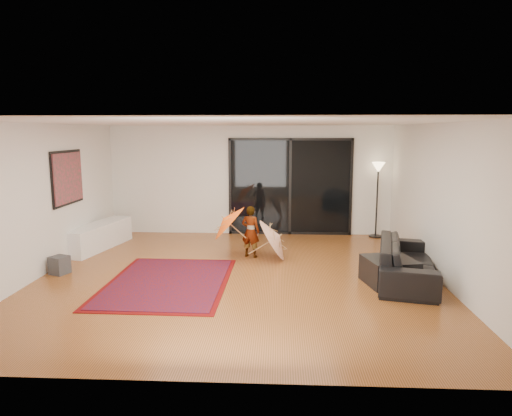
# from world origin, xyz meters

# --- Properties ---
(floor) EXTENTS (7.00, 7.00, 0.00)m
(floor) POSITION_xyz_m (0.00, 0.00, 0.00)
(floor) COLOR #A1582C
(floor) RESTS_ON ground
(ceiling) EXTENTS (7.00, 7.00, 0.00)m
(ceiling) POSITION_xyz_m (0.00, 0.00, 2.70)
(ceiling) COLOR white
(ceiling) RESTS_ON wall_back
(wall_back) EXTENTS (7.00, 0.00, 7.00)m
(wall_back) POSITION_xyz_m (0.00, 3.50, 1.35)
(wall_back) COLOR silver
(wall_back) RESTS_ON floor
(wall_front) EXTENTS (7.00, 0.00, 7.00)m
(wall_front) POSITION_xyz_m (0.00, -3.50, 1.35)
(wall_front) COLOR silver
(wall_front) RESTS_ON floor
(wall_left) EXTENTS (0.00, 7.00, 7.00)m
(wall_left) POSITION_xyz_m (-3.50, 0.00, 1.35)
(wall_left) COLOR silver
(wall_left) RESTS_ON floor
(wall_right) EXTENTS (0.00, 7.00, 7.00)m
(wall_right) POSITION_xyz_m (3.50, 0.00, 1.35)
(wall_right) COLOR silver
(wall_right) RESTS_ON floor
(sliding_door) EXTENTS (3.06, 0.07, 2.40)m
(sliding_door) POSITION_xyz_m (1.00, 3.47, 1.20)
(sliding_door) COLOR black
(sliding_door) RESTS_ON wall_back
(painting) EXTENTS (0.04, 1.28, 1.08)m
(painting) POSITION_xyz_m (-3.46, 1.00, 1.65)
(painting) COLOR black
(painting) RESTS_ON wall_left
(media_console) EXTENTS (0.89, 2.05, 0.55)m
(media_console) POSITION_xyz_m (-3.25, 1.83, 0.28)
(media_console) COLOR white
(media_console) RESTS_ON floor
(speaker) EXTENTS (0.37, 0.37, 0.32)m
(speaker) POSITION_xyz_m (-3.25, -0.01, 0.16)
(speaker) COLOR #424244
(speaker) RESTS_ON floor
(persian_rug) EXTENTS (2.07, 2.86, 0.02)m
(persian_rug) POSITION_xyz_m (-1.17, -0.40, 0.01)
(persian_rug) COLOR #5B0708
(persian_rug) RESTS_ON floor
(sofa) EXTENTS (1.42, 2.48, 0.68)m
(sofa) POSITION_xyz_m (2.95, -0.04, 0.34)
(sofa) COLOR black
(sofa) RESTS_ON floor
(ottoman) EXTENTS (0.93, 0.93, 0.44)m
(ottoman) POSITION_xyz_m (2.59, -0.29, 0.22)
(ottoman) COLOR black
(ottoman) RESTS_ON floor
(floor_lamp) EXTENTS (0.31, 0.31, 1.83)m
(floor_lamp) POSITION_xyz_m (3.10, 3.25, 1.45)
(floor_lamp) COLOR black
(floor_lamp) RESTS_ON floor
(child) EXTENTS (0.45, 0.37, 1.06)m
(child) POSITION_xyz_m (0.15, 1.30, 0.53)
(child) COLOR #999999
(child) RESTS_ON floor
(parasol_orange) EXTENTS (0.72, 0.89, 0.90)m
(parasol_orange) POSITION_xyz_m (-0.40, 1.25, 0.73)
(parasol_orange) COLOR #FF570D
(parasol_orange) RESTS_ON child
(parasol_white) EXTENTS (0.65, 0.92, 0.97)m
(parasol_white) POSITION_xyz_m (0.75, 1.15, 0.50)
(parasol_white) COLOR silver
(parasol_white) RESTS_ON floor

